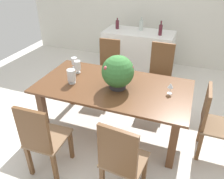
{
  "coord_description": "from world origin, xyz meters",
  "views": [
    {
      "loc": [
        0.93,
        -2.75,
        2.29
      ],
      "look_at": [
        -0.05,
        -0.13,
        0.64
      ],
      "focal_mm": 36.82,
      "sensor_mm": 36.0,
      "label": 1
    }
  ],
  "objects": [
    {
      "name": "ground_plane",
      "position": [
        0.0,
        0.0,
        0.0
      ],
      "size": [
        7.04,
        7.04,
        0.0
      ],
      "primitive_type": "plane",
      "color": "silver"
    },
    {
      "name": "back_wall",
      "position": [
        0.0,
        2.6,
        1.3
      ],
      "size": [
        6.4,
        0.1,
        2.6
      ],
      "primitive_type": "cube",
      "color": "silver",
      "rests_on": "ground"
    },
    {
      "name": "dining_table",
      "position": [
        0.0,
        -0.21,
        0.65
      ],
      "size": [
        2.07,
        1.09,
        0.76
      ],
      "color": "brown",
      "rests_on": "ground"
    },
    {
      "name": "chair_near_left",
      "position": [
        -0.46,
        -1.23,
        0.54
      ],
      "size": [
        0.42,
        0.47,
        0.99
      ],
      "rotation": [
        0.0,
        0.0,
        3.17
      ],
      "color": "brown",
      "rests_on": "ground"
    },
    {
      "name": "chair_foot_end",
      "position": [
        1.3,
        -0.21,
        0.53
      ],
      "size": [
        0.45,
        0.44,
        0.95
      ],
      "rotation": [
        0.0,
        0.0,
        1.57
      ],
      "color": "brown",
      "rests_on": "ground"
    },
    {
      "name": "chair_far_left",
      "position": [
        -0.47,
        0.8,
        0.55
      ],
      "size": [
        0.43,
        0.47,
        1.01
      ],
      "rotation": [
        0.0,
        0.0,
        0.05
      ],
      "color": "brown",
      "rests_on": "ground"
    },
    {
      "name": "chair_far_right",
      "position": [
        0.47,
        0.81,
        0.57
      ],
      "size": [
        0.42,
        0.45,
        1.05
      ],
      "rotation": [
        0.0,
        0.0,
        -0.01
      ],
      "color": "brown",
      "rests_on": "ground"
    },
    {
      "name": "chair_near_right",
      "position": [
        0.46,
        -1.22,
        0.55
      ],
      "size": [
        0.47,
        0.45,
        1.0
      ],
      "rotation": [
        0.0,
        0.0,
        3.04
      ],
      "color": "brown",
      "rests_on": "ground"
    },
    {
      "name": "flower_centerpiece",
      "position": [
        0.08,
        -0.25,
        0.99
      ],
      "size": [
        0.42,
        0.42,
        0.45
      ],
      "color": "#333338",
      "rests_on": "dining_table"
    },
    {
      "name": "crystal_vase_left",
      "position": [
        -0.63,
        -0.03,
        0.87
      ],
      "size": [
        0.09,
        0.09,
        0.19
      ],
      "color": "silver",
      "rests_on": "dining_table"
    },
    {
      "name": "crystal_vase_center_near",
      "position": [
        -0.55,
        -0.35,
        0.87
      ],
      "size": [
        0.12,
        0.12,
        0.2
      ],
      "color": "silver",
      "rests_on": "dining_table"
    },
    {
      "name": "crystal_vase_right",
      "position": [
        -0.76,
        0.12,
        0.86
      ],
      "size": [
        0.09,
        0.09,
        0.16
      ],
      "color": "silver",
      "rests_on": "dining_table"
    },
    {
      "name": "wine_glass",
      "position": [
        0.75,
        -0.15,
        0.87
      ],
      "size": [
        0.07,
        0.07,
        0.15
      ],
      "color": "silver",
      "rests_on": "dining_table"
    },
    {
      "name": "kitchen_counter",
      "position": [
        -0.17,
        1.78,
        0.46
      ],
      "size": [
        1.43,
        0.67,
        0.93
      ],
      "primitive_type": "cube",
      "color": "white",
      "rests_on": "ground"
    },
    {
      "name": "wine_bottle_green",
      "position": [
        -0.66,
        1.83,
        1.02
      ],
      "size": [
        0.07,
        0.07,
        0.22
      ],
      "color": "#511E28",
      "rests_on": "kitchen_counter"
    },
    {
      "name": "wine_bottle_amber",
      "position": [
        0.27,
        1.69,
        1.04
      ],
      "size": [
        0.07,
        0.07,
        0.28
      ],
      "color": "#511E28",
      "rests_on": "kitchen_counter"
    },
    {
      "name": "wine_bottle_clear",
      "position": [
        -0.16,
        1.89,
        1.04
      ],
      "size": [
        0.07,
        0.07,
        0.27
      ],
      "color": "#B2BFB7",
      "rests_on": "kitchen_counter"
    }
  ]
}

